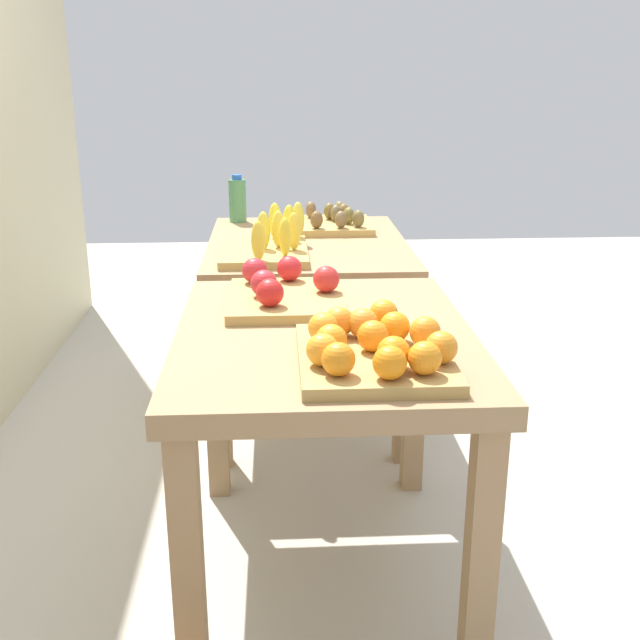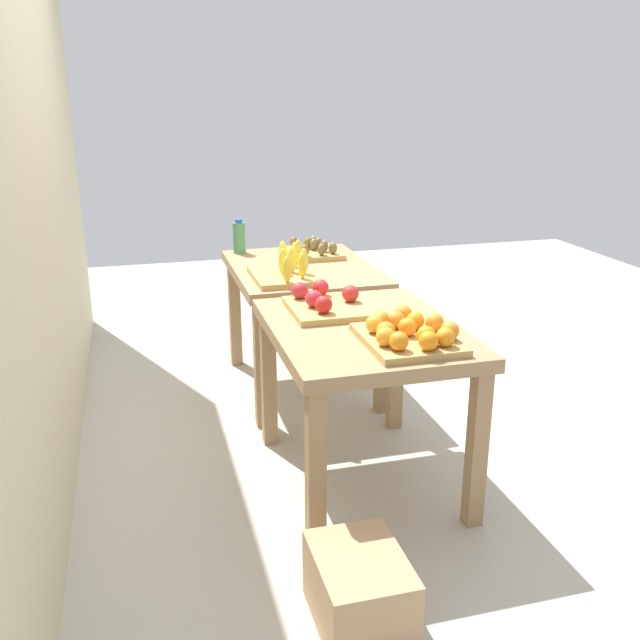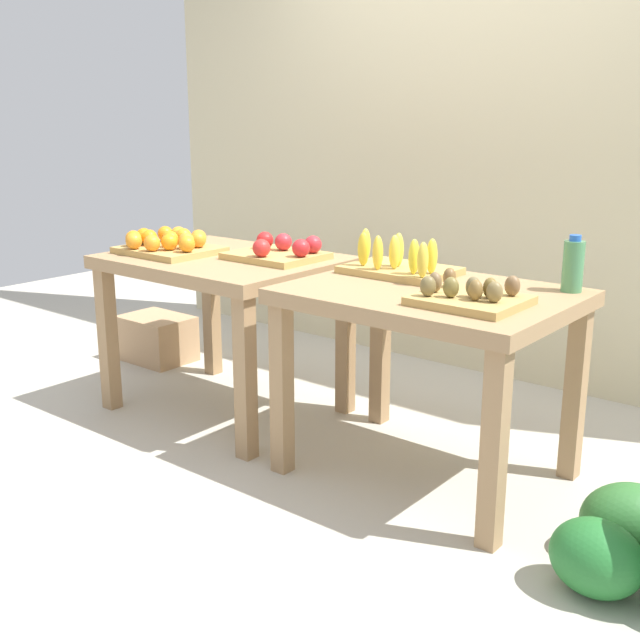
{
  "view_description": "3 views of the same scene",
  "coord_description": "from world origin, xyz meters",
  "px_view_note": "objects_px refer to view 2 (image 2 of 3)",
  "views": [
    {
      "loc": [
        -2.55,
        0.12,
        1.44
      ],
      "look_at": [
        0.01,
        -0.02,
        0.6
      ],
      "focal_mm": 43.79,
      "sensor_mm": 36.0,
      "label": 1
    },
    {
      "loc": [
        -3.31,
        0.95,
        1.75
      ],
      "look_at": [
        0.09,
        0.02,
        0.58
      ],
      "focal_mm": 39.49,
      "sensor_mm": 36.0,
      "label": 2
    },
    {
      "loc": [
        2.07,
        -2.53,
        1.41
      ],
      "look_at": [
        0.0,
        0.02,
        0.54
      ],
      "focal_mm": 44.3,
      "sensor_mm": 36.0,
      "label": 3
    }
  ],
  "objects_px": {
    "cardboard_produce_box": "(360,590)",
    "kiwi_bin": "(313,251)",
    "watermelon_pile": "(306,308)",
    "apple_bin": "(325,303)",
    "display_table_left": "(363,350)",
    "banana_crate": "(286,270)",
    "orange_bin": "(409,333)",
    "water_bottle": "(239,237)",
    "display_table_right": "(302,284)"
  },
  "relations": [
    {
      "from": "cardboard_produce_box",
      "to": "kiwi_bin",
      "type": "bearing_deg",
      "value": -10.84
    },
    {
      "from": "kiwi_bin",
      "to": "watermelon_pile",
      "type": "height_order",
      "value": "kiwi_bin"
    },
    {
      "from": "apple_bin",
      "to": "kiwi_bin",
      "type": "relative_size",
      "value": 1.15
    },
    {
      "from": "display_table_left",
      "to": "banana_crate",
      "type": "xyz_separation_m",
      "value": [
        0.87,
        0.15,
        0.16
      ]
    },
    {
      "from": "orange_bin",
      "to": "kiwi_bin",
      "type": "height_order",
      "value": "orange_bin"
    },
    {
      "from": "orange_bin",
      "to": "water_bottle",
      "type": "bearing_deg",
      "value": 12.54
    },
    {
      "from": "display_table_right",
      "to": "water_bottle",
      "type": "bearing_deg",
      "value": 35.09
    },
    {
      "from": "display_table_right",
      "to": "banana_crate",
      "type": "height_order",
      "value": "banana_crate"
    },
    {
      "from": "banana_crate",
      "to": "cardboard_produce_box",
      "type": "distance_m",
      "value": 1.89
    },
    {
      "from": "banana_crate",
      "to": "cardboard_produce_box",
      "type": "xyz_separation_m",
      "value": [
        -1.76,
        0.15,
        -0.67
      ]
    },
    {
      "from": "display_table_right",
      "to": "cardboard_produce_box",
      "type": "xyz_separation_m",
      "value": [
        -2.01,
        0.3,
        -0.52
      ]
    },
    {
      "from": "watermelon_pile",
      "to": "cardboard_produce_box",
      "type": "xyz_separation_m",
      "value": [
        -2.97,
        0.56,
        -0.05
      ]
    },
    {
      "from": "apple_bin",
      "to": "watermelon_pile",
      "type": "xyz_separation_m",
      "value": [
        1.83,
        -0.37,
        -0.61
      ]
    },
    {
      "from": "display_table_left",
      "to": "apple_bin",
      "type": "bearing_deg",
      "value": 22.37
    },
    {
      "from": "display_table_right",
      "to": "water_bottle",
      "type": "xyz_separation_m",
      "value": [
        0.43,
        0.3,
        0.21
      ]
    },
    {
      "from": "display_table_right",
      "to": "orange_bin",
      "type": "relative_size",
      "value": 2.31
    },
    {
      "from": "apple_bin",
      "to": "cardboard_produce_box",
      "type": "distance_m",
      "value": 1.34
    },
    {
      "from": "display_table_right",
      "to": "orange_bin",
      "type": "height_order",
      "value": "orange_bin"
    },
    {
      "from": "apple_bin",
      "to": "banana_crate",
      "type": "xyz_separation_m",
      "value": [
        0.62,
        0.04,
        0.01
      ]
    },
    {
      "from": "water_bottle",
      "to": "banana_crate",
      "type": "bearing_deg",
      "value": -167.47
    },
    {
      "from": "banana_crate",
      "to": "water_bottle",
      "type": "relative_size",
      "value": 2.07
    },
    {
      "from": "cardboard_produce_box",
      "to": "display_table_right",
      "type": "bearing_deg",
      "value": -8.5
    },
    {
      "from": "display_table_left",
      "to": "watermelon_pile",
      "type": "relative_size",
      "value": 1.64
    },
    {
      "from": "banana_crate",
      "to": "kiwi_bin",
      "type": "bearing_deg",
      "value": -30.11
    },
    {
      "from": "kiwi_bin",
      "to": "watermelon_pile",
      "type": "relative_size",
      "value": 0.57
    },
    {
      "from": "apple_bin",
      "to": "orange_bin",
      "type": "bearing_deg",
      "value": -158.09
    },
    {
      "from": "apple_bin",
      "to": "water_bottle",
      "type": "xyz_separation_m",
      "value": [
        1.29,
        0.19,
        0.06
      ]
    },
    {
      "from": "apple_bin",
      "to": "kiwi_bin",
      "type": "height_order",
      "value": "apple_bin"
    },
    {
      "from": "orange_bin",
      "to": "watermelon_pile",
      "type": "distance_m",
      "value": 2.43
    },
    {
      "from": "kiwi_bin",
      "to": "water_bottle",
      "type": "relative_size",
      "value": 1.69
    },
    {
      "from": "display_table_left",
      "to": "apple_bin",
      "type": "relative_size",
      "value": 2.5
    },
    {
      "from": "apple_bin",
      "to": "display_table_left",
      "type": "bearing_deg",
      "value": -157.63
    },
    {
      "from": "apple_bin",
      "to": "kiwi_bin",
      "type": "bearing_deg",
      "value": -12.05
    },
    {
      "from": "banana_crate",
      "to": "watermelon_pile",
      "type": "height_order",
      "value": "banana_crate"
    },
    {
      "from": "orange_bin",
      "to": "display_table_left",
      "type": "bearing_deg",
      "value": 21.46
    },
    {
      "from": "watermelon_pile",
      "to": "cardboard_produce_box",
      "type": "distance_m",
      "value": 3.02
    },
    {
      "from": "orange_bin",
      "to": "cardboard_produce_box",
      "type": "distance_m",
      "value": 1.0
    },
    {
      "from": "cardboard_produce_box",
      "to": "water_bottle",
      "type": "bearing_deg",
      "value": -0.02
    },
    {
      "from": "banana_crate",
      "to": "kiwi_bin",
      "type": "height_order",
      "value": "banana_crate"
    },
    {
      "from": "water_bottle",
      "to": "display_table_left",
      "type": "bearing_deg",
      "value": -169.05
    },
    {
      "from": "orange_bin",
      "to": "kiwi_bin",
      "type": "bearing_deg",
      "value": -0.91
    },
    {
      "from": "display_table_right",
      "to": "cardboard_produce_box",
      "type": "distance_m",
      "value": 2.09
    },
    {
      "from": "display_table_right",
      "to": "cardboard_produce_box",
      "type": "relative_size",
      "value": 2.6
    },
    {
      "from": "orange_bin",
      "to": "apple_bin",
      "type": "xyz_separation_m",
      "value": [
        0.52,
        0.21,
        -0.01
      ]
    },
    {
      "from": "watermelon_pile",
      "to": "cardboard_produce_box",
      "type": "height_order",
      "value": "watermelon_pile"
    },
    {
      "from": "banana_crate",
      "to": "cardboard_produce_box",
      "type": "height_order",
      "value": "banana_crate"
    },
    {
      "from": "watermelon_pile",
      "to": "cardboard_produce_box",
      "type": "relative_size",
      "value": 1.58
    },
    {
      "from": "kiwi_bin",
      "to": "watermelon_pile",
      "type": "bearing_deg",
      "value": -10.35
    },
    {
      "from": "water_bottle",
      "to": "cardboard_produce_box",
      "type": "distance_m",
      "value": 2.54
    },
    {
      "from": "water_bottle",
      "to": "kiwi_bin",
      "type": "bearing_deg",
      "value": -114.57
    }
  ]
}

